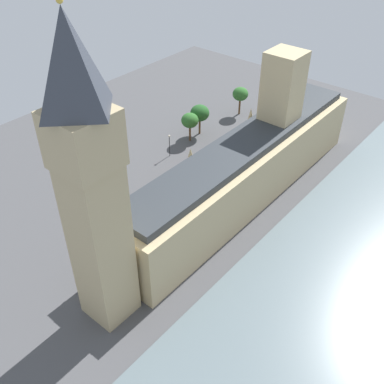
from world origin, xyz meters
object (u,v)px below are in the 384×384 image
object	(u,v)px
clock_tower	(91,186)
plane_tree_kerbside	(200,113)
parliament_building	(248,164)
plane_tree_near_tower	(190,121)
pedestrian_far_end	(158,218)
car_yellow_cab_leading	(166,180)
double_decker_bus_trailing	(215,153)
car_silver_by_river_gate	(143,206)
street_lamp_opposite_hall	(169,141)
car_white_under_trees	(232,139)
plane_tree_corner	(240,94)

from	to	relation	value
clock_tower	plane_tree_kerbside	distance (m)	66.05
parliament_building	plane_tree_near_tower	bearing A→B (deg)	-22.00
parliament_building	pedestrian_far_end	distance (m)	23.09
pedestrian_far_end	plane_tree_near_tower	bearing A→B (deg)	169.97
car_yellow_cab_leading	pedestrian_far_end	distance (m)	13.92
double_decker_bus_trailing	plane_tree_near_tower	size ratio (longest dim) A/B	1.31
car_silver_by_river_gate	street_lamp_opposite_hall	distance (m)	23.04
clock_tower	double_decker_bus_trailing	bearing A→B (deg)	-73.27
car_white_under_trees	car_yellow_cab_leading	xyz separation A→B (m)	(0.77, 26.09, -0.00)
plane_tree_kerbside	plane_tree_corner	world-z (taller)	plane_tree_kerbside
double_decker_bus_trailing	pedestrian_far_end	world-z (taller)	double_decker_bus_trailing
car_yellow_cab_leading	car_silver_by_river_gate	bearing A→B (deg)	99.73
car_yellow_cab_leading	plane_tree_kerbside	size ratio (longest dim) A/B	0.49
plane_tree_corner	car_yellow_cab_leading	bearing A→B (deg)	100.05
car_yellow_cab_leading	plane_tree_kerbside	bearing A→B (deg)	-75.86
car_yellow_cab_leading	street_lamp_opposite_hall	distance (m)	12.71
parliament_building	car_silver_by_river_gate	world-z (taller)	parliament_building
street_lamp_opposite_hall	plane_tree_kerbside	bearing A→B (deg)	-84.17
double_decker_bus_trailing	car_silver_by_river_gate	world-z (taller)	double_decker_bus_trailing
parliament_building	car_white_under_trees	size ratio (longest dim) A/B	16.63
parliament_building	plane_tree_corner	bearing A→B (deg)	-52.97
clock_tower	car_silver_by_river_gate	bearing A→B (deg)	-56.92
car_silver_by_river_gate	street_lamp_opposite_hall	bearing A→B (deg)	111.25
car_silver_by_river_gate	plane_tree_near_tower	bearing A→B (deg)	105.12
plane_tree_near_tower	clock_tower	bearing A→B (deg)	116.70
plane_tree_near_tower	street_lamp_opposite_hall	world-z (taller)	plane_tree_near_tower
clock_tower	car_yellow_cab_leading	size ratio (longest dim) A/B	12.11
car_white_under_trees	car_yellow_cab_leading	size ratio (longest dim) A/B	1.04
plane_tree_corner	plane_tree_near_tower	distance (m)	21.72
parliament_building	clock_tower	xyz separation A→B (m)	(-0.96, 42.10, 18.22)
street_lamp_opposite_hall	car_white_under_trees	bearing A→B (deg)	-116.64
parliament_building	clock_tower	world-z (taller)	clock_tower
plane_tree_near_tower	double_decker_bus_trailing	bearing A→B (deg)	159.91
clock_tower	plane_tree_kerbside	bearing A→B (deg)	-64.90
car_yellow_cab_leading	double_decker_bus_trailing	bearing A→B (deg)	-109.23
parliament_building	street_lamp_opposite_hall	xyz separation A→B (m)	(24.31, -0.82, -3.73)
car_yellow_cab_leading	plane_tree_near_tower	distance (m)	21.57
car_silver_by_river_gate	street_lamp_opposite_hall	xyz separation A→B (m)	(10.48, -20.22, 3.44)
plane_tree_corner	plane_tree_kerbside	bearing A→B (deg)	84.43
car_white_under_trees	double_decker_bus_trailing	distance (m)	11.73
double_decker_bus_trailing	plane_tree_kerbside	bearing A→B (deg)	140.90
parliament_building	plane_tree_kerbside	xyz separation A→B (m)	(25.75, -14.92, -1.73)
pedestrian_far_end	plane_tree_kerbside	bearing A→B (deg)	167.15
double_decker_bus_trailing	street_lamp_opposite_hall	bearing A→B (deg)	-157.68
car_silver_by_river_gate	pedestrian_far_end	world-z (taller)	car_silver_by_river_gate
parliament_building	plane_tree_kerbside	size ratio (longest dim) A/B	8.45
double_decker_bus_trailing	plane_tree_corner	bearing A→B (deg)	109.38
plane_tree_kerbside	plane_tree_corner	distance (m)	17.09
parliament_building	street_lamp_opposite_hall	distance (m)	24.61
double_decker_bus_trailing	plane_tree_corner	world-z (taller)	plane_tree_corner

